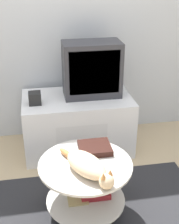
{
  "coord_description": "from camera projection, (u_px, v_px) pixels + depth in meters",
  "views": [
    {
      "loc": [
        -0.23,
        -1.7,
        1.72
      ],
      "look_at": [
        0.15,
        0.47,
        0.63
      ],
      "focal_mm": 50.0,
      "sensor_mm": 36.0,
      "label": 1
    }
  ],
  "objects": [
    {
      "name": "ground_plane",
      "position": [
        80.0,
        219.0,
        2.29
      ],
      "size": [
        12.0,
        12.0,
        0.0
      ],
      "primitive_type": "plane",
      "color": "tan"
    },
    {
      "name": "wall_back",
      "position": [
        57.0,
        9.0,
        2.92
      ],
      "size": [
        8.0,
        0.05,
        2.6
      ],
      "color": "silver",
      "rests_on": "ground_plane"
    },
    {
      "name": "rug",
      "position": [
        80.0,
        218.0,
        2.29
      ],
      "size": [
        1.94,
        1.05,
        0.02
      ],
      "color": "#28282B",
      "rests_on": "ground_plane"
    },
    {
      "name": "tv_stand",
      "position": [
        78.0,
        123.0,
        3.05
      ],
      "size": [
        1.02,
        0.6,
        0.55
      ],
      "color": "white",
      "rests_on": "ground_plane"
    },
    {
      "name": "tv",
      "position": [
        92.0,
        69.0,
        2.87
      ],
      "size": [
        0.53,
        0.29,
        0.51
      ],
      "color": "#333338",
      "rests_on": "tv_stand"
    },
    {
      "name": "speaker",
      "position": [
        35.0,
        98.0,
        2.77
      ],
      "size": [
        0.11,
        0.11,
        0.11
      ],
      "color": "black",
      "rests_on": "tv_stand"
    },
    {
      "name": "coffee_table",
      "position": [
        86.0,
        182.0,
        2.2
      ],
      "size": [
        0.65,
        0.65,
        0.44
      ],
      "color": "#B2B2B7",
      "rests_on": "rug"
    },
    {
      "name": "dvd_box",
      "position": [
        95.0,
        148.0,
        2.26
      ],
      "size": [
        0.23,
        0.2,
        0.04
      ],
      "color": "black",
      "rests_on": "coffee_table"
    },
    {
      "name": "cat",
      "position": [
        88.0,
        166.0,
        2.0
      ],
      "size": [
        0.32,
        0.5,
        0.12
      ],
      "rotation": [
        0.0,
        0.0,
        -1.07
      ],
      "color": "beige",
      "rests_on": "coffee_table"
    }
  ]
}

